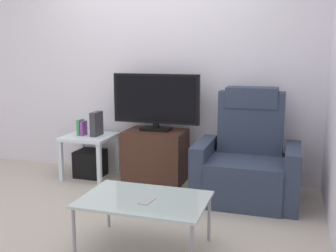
# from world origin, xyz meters

# --- Properties ---
(ground_plane) EXTENTS (6.40, 6.40, 0.00)m
(ground_plane) POSITION_xyz_m (0.00, 0.00, 0.00)
(ground_plane) COLOR #B2A899
(wall_back) EXTENTS (6.40, 0.06, 2.60)m
(wall_back) POSITION_xyz_m (0.00, 1.13, 1.30)
(wall_back) COLOR silver
(wall_back) RESTS_ON ground
(tv_stand) EXTENTS (0.65, 0.47, 0.58)m
(tv_stand) POSITION_xyz_m (0.10, 0.84, 0.29)
(tv_stand) COLOR #3D2319
(tv_stand) RESTS_ON ground
(television) EXTENTS (0.97, 0.20, 0.62)m
(television) POSITION_xyz_m (0.10, 0.85, 0.90)
(television) COLOR black
(television) RESTS_ON tv_stand
(recliner_armchair) EXTENTS (0.98, 0.78, 1.08)m
(recliner_armchair) POSITION_xyz_m (1.13, 0.60, 0.37)
(recliner_armchair) COLOR #2D384C
(recliner_armchair) RESTS_ON ground
(side_table) EXTENTS (0.54, 0.54, 0.49)m
(side_table) POSITION_xyz_m (-0.69, 0.78, 0.41)
(side_table) COLOR silver
(side_table) RESTS_ON ground
(subwoofer_box) EXTENTS (0.31, 0.31, 0.31)m
(subwoofer_box) POSITION_xyz_m (-0.69, 0.78, 0.15)
(subwoofer_box) COLOR black
(subwoofer_box) RESTS_ON ground
(book_leftmost) EXTENTS (0.03, 0.12, 0.18)m
(book_leftmost) POSITION_xyz_m (-0.79, 0.76, 0.58)
(book_leftmost) COLOR #388C4C
(book_leftmost) RESTS_ON side_table
(book_middle) EXTENTS (0.03, 0.11, 0.16)m
(book_middle) POSITION_xyz_m (-0.75, 0.76, 0.57)
(book_middle) COLOR purple
(book_middle) RESTS_ON side_table
(game_console) EXTENTS (0.07, 0.20, 0.27)m
(game_console) POSITION_xyz_m (-0.60, 0.79, 0.62)
(game_console) COLOR #333338
(game_console) RESTS_ON side_table
(coffee_table) EXTENTS (0.90, 0.60, 0.39)m
(coffee_table) POSITION_xyz_m (0.54, -0.67, 0.37)
(coffee_table) COLOR #B2C6C1
(coffee_table) RESTS_ON ground
(cell_phone) EXTENTS (0.09, 0.16, 0.01)m
(cell_phone) POSITION_xyz_m (0.58, -0.72, 0.40)
(cell_phone) COLOR #B7B7BC
(cell_phone) RESTS_ON coffee_table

